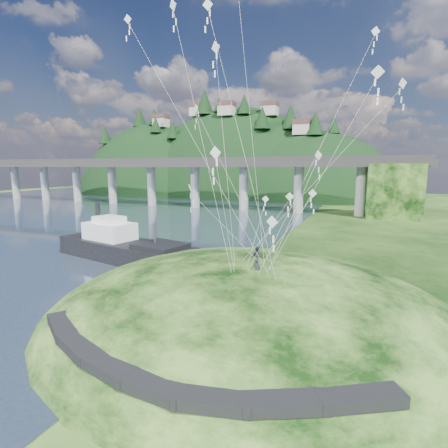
% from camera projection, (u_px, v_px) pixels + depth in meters
% --- Properties ---
extents(ground, '(320.00, 320.00, 0.00)m').
position_uv_depth(ground, '(154.00, 312.00, 29.92)').
color(ground, black).
rests_on(ground, ground).
extents(grass_hill, '(36.00, 32.00, 13.00)m').
position_uv_depth(grass_hill, '(250.00, 335.00, 28.96)').
color(grass_hill, black).
rests_on(grass_hill, ground).
extents(footpath, '(22.29, 5.84, 0.83)m').
position_uv_depth(footpath, '(169.00, 369.00, 17.88)').
color(footpath, black).
rests_on(footpath, ground).
extents(bridge, '(160.00, 11.00, 15.00)m').
position_uv_depth(bridge, '(212.00, 176.00, 102.20)').
color(bridge, '#2D2B2B').
rests_on(bridge, ground).
extents(far_ridge, '(153.00, 70.00, 94.50)m').
position_uv_depth(far_ridge, '(225.00, 210.00, 158.95)').
color(far_ridge, black).
rests_on(far_ridge, ground).
extents(work_barge, '(21.78, 9.95, 7.37)m').
position_uv_depth(work_barge, '(122.00, 246.00, 46.64)').
color(work_barge, black).
rests_on(work_barge, ground).
extents(wooden_dock, '(12.81, 5.91, 0.92)m').
position_uv_depth(wooden_dock, '(161.00, 279.00, 37.49)').
color(wooden_dock, '#3E2A19').
rests_on(wooden_dock, ground).
extents(kite_flyers, '(1.85, 4.03, 1.83)m').
position_uv_depth(kite_flyers, '(257.00, 250.00, 27.51)').
color(kite_flyers, '#252732').
rests_on(kite_flyers, ground).
extents(kite_swarm, '(21.50, 16.40, 18.93)m').
position_uv_depth(kite_swarm, '(265.00, 116.00, 26.16)').
color(kite_swarm, white).
rests_on(kite_swarm, ground).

